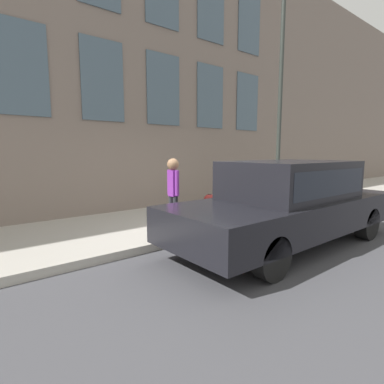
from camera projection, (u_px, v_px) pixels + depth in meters
name	position (u px, v px, depth m)	size (l,w,h in m)	color
ground_plane	(211.00, 238.00, 6.19)	(80.00, 80.00, 0.00)	#47474C
sidewalk	(169.00, 221.00, 7.39)	(3.13, 60.00, 0.15)	#B2ADA3
building_facade	(132.00, 56.00, 8.14)	(0.33, 40.00, 8.71)	gray
fire_hydrant	(210.00, 210.00, 6.60)	(0.35, 0.46, 0.70)	red
person	(173.00, 187.00, 6.13)	(0.36, 0.24, 1.49)	#232328
parked_car_charcoal_near	(289.00, 200.00, 5.62)	(1.82, 5.08, 1.60)	black
street_lamp	(281.00, 63.00, 8.38)	(0.36, 0.36, 6.75)	#2D332D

